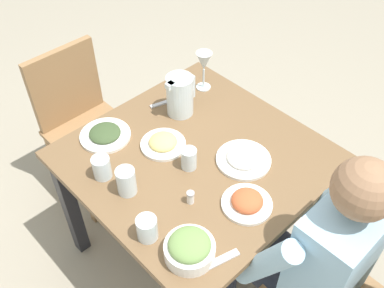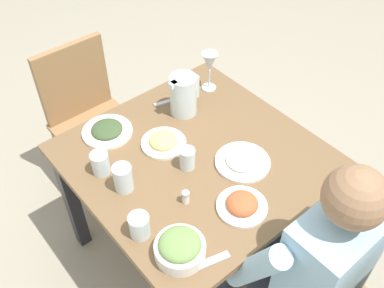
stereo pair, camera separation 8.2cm
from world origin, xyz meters
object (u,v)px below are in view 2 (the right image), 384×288
(chair_far, at_px, (88,114))
(wine_glass, at_px, (210,64))
(plate_rice_curry, at_px, (242,205))
(salad_bowl, at_px, (180,248))
(dining_table, at_px, (196,173))
(plate_yoghurt, at_px, (243,161))
(water_glass_far_right, at_px, (100,163))
(water_pitcher, at_px, (183,95))
(water_glass_by_pitcher, at_px, (187,158))
(salt_shaker, at_px, (186,197))
(plate_dolmas, at_px, (107,130))
(water_glass_far_left, at_px, (123,178))
(diner_near, at_px, (303,257))
(plate_fries, at_px, (163,142))
(water_glass_near_right, at_px, (139,226))

(chair_far, xyz_separation_m, wine_glass, (0.44, -0.47, 0.37))
(plate_rice_curry, relative_size, wine_glass, 0.97)
(chair_far, bearing_deg, salad_bowl, -102.38)
(dining_table, height_order, wine_glass, wine_glass)
(plate_yoghurt, relative_size, water_glass_far_right, 2.36)
(water_pitcher, bearing_deg, salad_bowl, -130.12)
(dining_table, height_order, plate_yoghurt, plate_yoghurt)
(chair_far, xyz_separation_m, water_glass_by_pitcher, (0.04, -0.79, 0.28))
(salt_shaker, bearing_deg, plate_yoghurt, 0.52)
(chair_far, xyz_separation_m, plate_yoghurt, (0.22, -0.92, 0.25))
(wine_glass, bearing_deg, dining_table, -138.33)
(water_pitcher, distance_m, salt_shaker, 0.52)
(plate_dolmas, bearing_deg, water_glass_far_left, -110.58)
(diner_near, relative_size, plate_fries, 6.01)
(water_pitcher, xyz_separation_m, water_glass_far_right, (-0.48, -0.07, -0.05))
(water_glass_far_left, xyz_separation_m, wine_glass, (0.66, 0.26, 0.08))
(water_glass_far_left, bearing_deg, salt_shaker, -55.95)
(salad_bowl, distance_m, plate_fries, 0.53)
(plate_fries, bearing_deg, water_glass_far_right, 172.37)
(water_glass_near_right, bearing_deg, plate_dolmas, 69.97)
(chair_far, bearing_deg, water_pitcher, -65.52)
(water_glass_far_right, xyz_separation_m, wine_glass, (0.68, 0.13, 0.09))
(plate_fries, height_order, water_glass_far_right, water_glass_far_right)
(dining_table, xyz_separation_m, plate_fries, (-0.06, 0.14, 0.13))
(plate_fries, bearing_deg, salad_bowl, -121.32)
(wine_glass, bearing_deg, plate_rice_curry, -121.90)
(water_pitcher, distance_m, salad_bowl, 0.74)
(dining_table, xyz_separation_m, plate_rice_curry, (-0.04, -0.31, 0.13))
(water_glass_far_left, relative_size, water_glass_by_pitcher, 1.24)
(chair_far, relative_size, wine_glass, 4.35)
(plate_fries, height_order, water_glass_far_left, water_glass_far_left)
(plate_dolmas, bearing_deg, water_pitcher, -16.41)
(water_pitcher, height_order, wine_glass, wine_glass)
(salt_shaker, bearing_deg, water_glass_far_left, 124.05)
(salad_bowl, bearing_deg, water_glass_far_left, 87.13)
(chair_far, distance_m, salt_shaker, 0.97)
(water_glass_by_pitcher, xyz_separation_m, wine_glass, (0.40, 0.33, 0.10))
(dining_table, height_order, chair_far, chair_far)
(diner_near, distance_m, plate_rice_curry, 0.28)
(chair_far, xyz_separation_m, plate_rice_curry, (0.06, -1.08, 0.25))
(plate_fries, bearing_deg, water_pitcher, 29.11)
(plate_yoghurt, bearing_deg, plate_rice_curry, -135.29)
(plate_rice_curry, bearing_deg, plate_dolmas, 103.89)
(dining_table, height_order, water_glass_near_right, water_glass_near_right)
(wine_glass, xyz_separation_m, salt_shaker, (-0.52, -0.46, -0.11))
(salad_bowl, xyz_separation_m, plate_rice_curry, (0.30, 0.01, -0.02))
(plate_dolmas, xyz_separation_m, water_glass_far_left, (-0.11, -0.30, 0.04))
(diner_near, relative_size, water_pitcher, 6.04)
(salt_shaker, bearing_deg, salad_bowl, -134.23)
(salad_bowl, bearing_deg, plate_rice_curry, 0.97)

